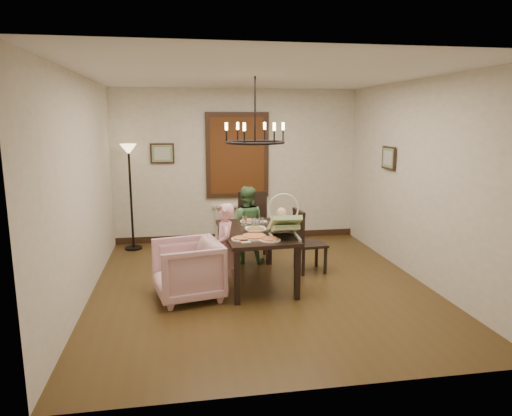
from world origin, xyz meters
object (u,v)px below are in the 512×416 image
object	(u,v)px
seated_man	(246,231)
drinking_glass	(254,223)
chair_far	(254,226)
armchair	(188,270)
elderly_woman	(225,255)
chair_right	(310,240)
dining_table	(255,237)
floor_lamp	(131,199)
baby_bouncer	(284,222)

from	to	relation	value
seated_man	drinking_glass	distance (m)	0.83
chair_far	armchair	size ratio (longest dim) A/B	1.33
chair_far	seated_man	distance (m)	0.22
armchair	elderly_woman	xyz separation A→B (m)	(0.48, 0.16, 0.12)
chair_right	drinking_glass	xyz separation A→B (m)	(-0.88, -0.16, 0.33)
dining_table	drinking_glass	world-z (taller)	drinking_glass
chair_far	chair_right	size ratio (longest dim) A/B	1.14
chair_right	floor_lamp	world-z (taller)	floor_lamp
dining_table	chair_right	size ratio (longest dim) A/B	1.69
drinking_glass	floor_lamp	world-z (taller)	floor_lamp
armchair	chair_right	bearing A→B (deg)	100.72
elderly_woman	baby_bouncer	bearing A→B (deg)	79.85
elderly_woman	seated_man	bearing A→B (deg)	159.31
chair_far	baby_bouncer	xyz separation A→B (m)	(0.16, -1.50, 0.39)
chair_far	floor_lamp	size ratio (longest dim) A/B	0.61
elderly_woman	seated_man	size ratio (longest dim) A/B	0.96
floor_lamp	elderly_woman	bearing A→B (deg)	-58.29
dining_table	armchair	world-z (taller)	armchair
elderly_woman	baby_bouncer	xyz separation A→B (m)	(0.77, -0.14, 0.45)
dining_table	chair_far	world-z (taller)	chair_far
seated_man	drinking_glass	bearing A→B (deg)	101.90
chair_far	baby_bouncer	bearing A→B (deg)	-80.61
chair_right	chair_far	bearing A→B (deg)	38.07
seated_man	chair_far	bearing A→B (deg)	-120.99
chair_far	elderly_woman	distance (m)	1.49
chair_far	elderly_woman	xyz separation A→B (m)	(-0.61, -1.35, -0.06)
dining_table	baby_bouncer	bearing A→B (deg)	-54.93
seated_man	baby_bouncer	world-z (taller)	baby_bouncer
armchair	floor_lamp	distance (m)	2.64
drinking_glass	dining_table	bearing A→B (deg)	-92.35
baby_bouncer	chair_right	bearing A→B (deg)	54.67
dining_table	floor_lamp	bearing A→B (deg)	129.96
baby_bouncer	floor_lamp	xyz separation A→B (m)	(-2.16, 2.40, -0.04)
chair_right	floor_lamp	distance (m)	3.24
armchair	baby_bouncer	world-z (taller)	baby_bouncer
dining_table	armchair	distance (m)	1.07
chair_far	chair_right	distance (m)	1.07
chair_far	chair_right	xyz separation A→B (m)	(0.73, -0.78, -0.07)
baby_bouncer	floor_lamp	size ratio (longest dim) A/B	0.33
dining_table	elderly_woman	bearing A→B (deg)	-152.84
chair_far	seated_man	size ratio (longest dim) A/B	1.08
chair_far	baby_bouncer	size ratio (longest dim) A/B	1.83
elderly_woman	floor_lamp	distance (m)	2.69
chair_right	seated_man	bearing A→B (deg)	49.77
dining_table	chair_far	distance (m)	1.11
chair_right	elderly_woman	xyz separation A→B (m)	(-1.34, -0.58, 0.01)
chair_far	elderly_woman	bearing A→B (deg)	-110.85
seated_man	baby_bouncer	xyz separation A→B (m)	(0.30, -1.34, 0.43)
chair_far	armchair	bearing A→B (deg)	-122.38
seated_man	dining_table	bearing A→B (deg)	101.55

